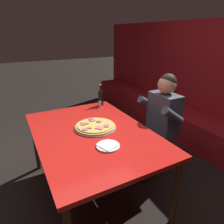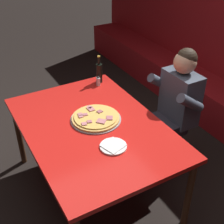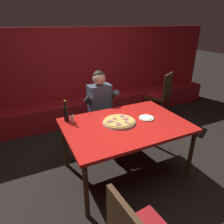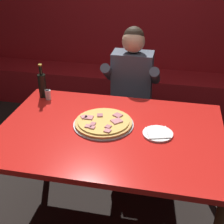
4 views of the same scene
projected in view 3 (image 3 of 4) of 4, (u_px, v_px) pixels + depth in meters
name	position (u px, v px, depth m)	size (l,w,h in m)	color
ground_plane	(124.00, 170.00, 2.93)	(24.00, 24.00, 0.00)	black
booth_wall_panel	(77.00, 74.00, 4.33)	(6.80, 0.16, 1.90)	maroon
booth_bench	(83.00, 110.00, 4.36)	(6.46, 0.48, 0.46)	maroon
main_dining_table	(125.00, 128.00, 2.64)	(1.59, 1.10, 0.77)	#422816
pizza	(119.00, 121.00, 2.63)	(0.44, 0.44, 0.05)	#9E9EA3
plate_white_paper	(146.00, 118.00, 2.75)	(0.21, 0.21, 0.02)	white
beer_bottle	(66.00, 113.00, 2.64)	(0.07, 0.07, 0.29)	black
shaker_black_pepper	(73.00, 119.00, 2.66)	(0.04, 0.04, 0.09)	silver
shaker_oregano	(72.00, 119.00, 2.66)	(0.04, 0.04, 0.09)	silver
diner_seated_blue_shirt	(102.00, 106.00, 3.34)	(0.53, 0.53, 1.27)	black
dining_chair_far_right	(162.00, 92.00, 4.31)	(0.60, 0.60, 1.02)	#422816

